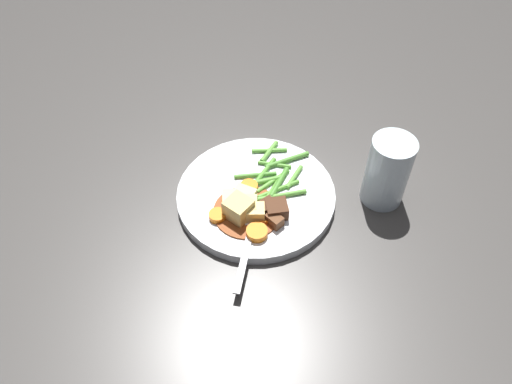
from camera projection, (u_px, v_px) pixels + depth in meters
ground_plane at (256, 199)px, 0.81m from camera, size 3.00×3.00×0.00m
dinner_plate at (256, 195)px, 0.81m from camera, size 0.25×0.25×0.02m
stew_sauce at (247, 212)px, 0.77m from camera, size 0.11×0.11×0.00m
carrot_slice_0 at (248, 189)px, 0.80m from camera, size 0.04×0.04×0.01m
carrot_slice_1 at (257, 232)px, 0.74m from camera, size 0.04×0.04×0.01m
carrot_slice_2 at (218, 216)px, 0.76m from camera, size 0.04×0.04×0.01m
carrot_slice_3 at (264, 217)px, 0.76m from camera, size 0.04×0.04×0.01m
potato_chunk_0 at (243, 198)px, 0.78m from camera, size 0.04×0.03×0.02m
potato_chunk_1 at (232, 202)px, 0.77m from camera, size 0.04×0.04×0.03m
potato_chunk_2 at (247, 206)px, 0.76m from camera, size 0.04×0.04×0.02m
potato_chunk_3 at (255, 213)px, 0.76m from camera, size 0.04×0.04×0.02m
potato_chunk_4 at (236, 208)px, 0.76m from camera, size 0.04×0.04×0.03m
meat_chunk_0 at (274, 220)px, 0.75m from camera, size 0.02×0.03×0.02m
meat_chunk_1 at (267, 207)px, 0.77m from camera, size 0.03×0.03×0.02m
meat_chunk_2 at (277, 209)px, 0.76m from camera, size 0.04×0.04×0.02m
green_bean_0 at (262, 174)px, 0.82m from camera, size 0.08×0.01×0.01m
green_bean_1 at (269, 194)px, 0.79m from camera, size 0.08×0.01×0.01m
green_bean_2 at (279, 189)px, 0.80m from camera, size 0.06×0.05×0.01m
green_bean_3 at (273, 181)px, 0.81m from camera, size 0.07×0.03×0.01m
green_bean_4 at (279, 182)px, 0.81m from camera, size 0.07×0.01×0.01m
green_bean_5 at (255, 175)px, 0.82m from camera, size 0.05×0.06×0.01m
green_bean_6 at (263, 182)px, 0.81m from camera, size 0.05×0.05×0.01m
green_bean_7 at (269, 150)px, 0.86m from camera, size 0.04×0.06×0.01m
green_bean_8 at (294, 177)px, 0.82m from camera, size 0.05×0.01×0.01m
green_bean_9 at (269, 152)px, 0.85m from camera, size 0.05×0.01×0.01m
green_bean_10 at (272, 164)px, 0.84m from camera, size 0.02×0.06×0.01m
green_bean_11 at (282, 195)px, 0.79m from camera, size 0.06×0.07×0.01m
green_bean_12 at (287, 160)px, 0.84m from camera, size 0.07×0.06×0.01m
fork at (249, 238)px, 0.74m from camera, size 0.17×0.07×0.00m
water_glass at (387, 171)px, 0.77m from camera, size 0.07×0.07×0.12m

